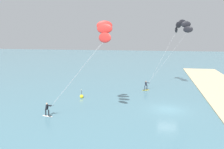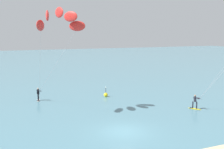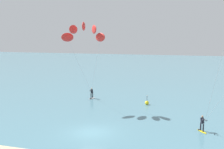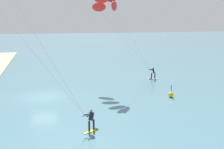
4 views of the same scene
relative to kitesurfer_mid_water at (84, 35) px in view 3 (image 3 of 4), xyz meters
name	(u,v)px [view 3 (image 3 of 4)]	position (x,y,z in m)	size (l,w,h in m)	color
ground_plane	(92,132)	(3.95, -7.90, -9.71)	(240.00, 240.00, 0.00)	slate
kitesurfer_mid_water	(84,35)	(0.00, 0.00, 0.00)	(5.50, 8.88, 11.33)	white
marker_buoy	(147,103)	(7.26, 5.06, -9.41)	(0.56, 0.56, 1.38)	yellow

